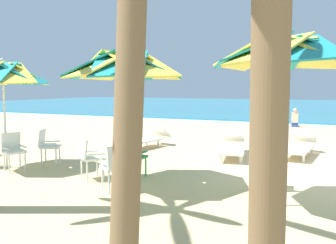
{
  "coord_description": "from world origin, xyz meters",
  "views": [
    {
      "loc": [
        -0.34,
        -8.48,
        1.91
      ],
      "look_at": [
        -3.99,
        -0.1,
        1.0
      ],
      "focal_mm": 37.12,
      "sensor_mm": 36.0,
      "label": 1
    }
  ],
  "objects_px": {
    "beach_umbrella_0": "(287,53)",
    "beachgoer_seated": "(295,121)",
    "plastic_chair_1": "(132,155)",
    "plastic_chair_3": "(89,156)",
    "sun_lounger_2": "(233,147)",
    "plastic_chair_5": "(13,149)",
    "beach_umbrella_1": "(124,66)",
    "plastic_chair_4": "(48,145)",
    "sun_lounger_1": "(299,146)",
    "sun_lounger_3": "(144,139)",
    "plastic_chair_0": "(264,163)",
    "beach_umbrella_2": "(3,75)",
    "plastic_chair_2": "(116,165)"
  },
  "relations": [
    {
      "from": "beach_umbrella_0",
      "to": "beachgoer_seated",
      "type": "distance_m",
      "value": 12.39
    },
    {
      "from": "plastic_chair_1",
      "to": "plastic_chair_3",
      "type": "distance_m",
      "value": 0.9
    },
    {
      "from": "plastic_chair_3",
      "to": "sun_lounger_2",
      "type": "distance_m",
      "value": 4.19
    },
    {
      "from": "beachgoer_seated",
      "to": "plastic_chair_3",
      "type": "bearing_deg",
      "value": -105.23
    },
    {
      "from": "beach_umbrella_0",
      "to": "plastic_chair_3",
      "type": "distance_m",
      "value": 4.31
    },
    {
      "from": "beach_umbrella_0",
      "to": "plastic_chair_5",
      "type": "bearing_deg",
      "value": 179.56
    },
    {
      "from": "plastic_chair_3",
      "to": "beach_umbrella_1",
      "type": "bearing_deg",
      "value": 3.99
    },
    {
      "from": "plastic_chair_4",
      "to": "sun_lounger_1",
      "type": "xyz_separation_m",
      "value": [
        5.7,
        3.61,
        -0.22
      ]
    },
    {
      "from": "beach_umbrella_0",
      "to": "plastic_chair_4",
      "type": "xyz_separation_m",
      "value": [
        -5.66,
        0.85,
        -1.94
      ]
    },
    {
      "from": "plastic_chair_3",
      "to": "sun_lounger_3",
      "type": "height_order",
      "value": "plastic_chair_3"
    },
    {
      "from": "plastic_chair_0",
      "to": "plastic_chair_3",
      "type": "bearing_deg",
      "value": -167.61
    },
    {
      "from": "plastic_chair_5",
      "to": "sun_lounger_1",
      "type": "height_order",
      "value": "plastic_chair_5"
    },
    {
      "from": "beach_umbrella_2",
      "to": "sun_lounger_3",
      "type": "xyz_separation_m",
      "value": [
        1.75,
        3.7,
        -1.93
      ]
    },
    {
      "from": "plastic_chair_0",
      "to": "plastic_chair_1",
      "type": "relative_size",
      "value": 1.0
    },
    {
      "from": "beach_umbrella_0",
      "to": "sun_lounger_2",
      "type": "distance_m",
      "value": 4.55
    },
    {
      "from": "plastic_chair_0",
      "to": "sun_lounger_2",
      "type": "height_order",
      "value": "plastic_chair_0"
    },
    {
      "from": "plastic_chair_5",
      "to": "sun_lounger_1",
      "type": "xyz_separation_m",
      "value": [
        5.98,
        4.41,
        -0.22
      ]
    },
    {
      "from": "beach_umbrella_1",
      "to": "sun_lounger_1",
      "type": "xyz_separation_m",
      "value": [
        3.05,
        4.31,
        -2.04
      ]
    },
    {
      "from": "beach_umbrella_0",
      "to": "plastic_chair_0",
      "type": "xyz_separation_m",
      "value": [
        -0.42,
        0.84,
        -1.94
      ]
    },
    {
      "from": "plastic_chair_1",
      "to": "sun_lounger_1",
      "type": "distance_m",
      "value": 5.01
    },
    {
      "from": "beach_umbrella_2",
      "to": "sun_lounger_1",
      "type": "bearing_deg",
      "value": 34.03
    },
    {
      "from": "plastic_chair_0",
      "to": "beach_umbrella_2",
      "type": "bearing_deg",
      "value": -173.56
    },
    {
      "from": "beach_umbrella_2",
      "to": "sun_lounger_2",
      "type": "relative_size",
      "value": 1.17
    },
    {
      "from": "plastic_chair_0",
      "to": "sun_lounger_3",
      "type": "height_order",
      "value": "plastic_chair_0"
    },
    {
      "from": "plastic_chair_3",
      "to": "plastic_chair_5",
      "type": "height_order",
      "value": "same"
    },
    {
      "from": "plastic_chair_3",
      "to": "plastic_chair_5",
      "type": "xyz_separation_m",
      "value": [
        -2.09,
        -0.04,
        0.0
      ]
    },
    {
      "from": "plastic_chair_5",
      "to": "beachgoer_seated",
      "type": "height_order",
      "value": "beachgoer_seated"
    },
    {
      "from": "plastic_chair_5",
      "to": "beach_umbrella_1",
      "type": "bearing_deg",
      "value": 1.91
    },
    {
      "from": "beach_umbrella_2",
      "to": "plastic_chair_5",
      "type": "xyz_separation_m",
      "value": [
        0.37,
        -0.13,
        -1.71
      ]
    },
    {
      "from": "beach_umbrella_0",
      "to": "beachgoer_seated",
      "type": "xyz_separation_m",
      "value": [
        -0.56,
        12.19,
        -2.15
      ]
    },
    {
      "from": "sun_lounger_3",
      "to": "plastic_chair_0",
      "type": "bearing_deg",
      "value": -36.3
    },
    {
      "from": "sun_lounger_3",
      "to": "beach_umbrella_0",
      "type": "bearing_deg",
      "value": -40.38
    },
    {
      "from": "beachgoer_seated",
      "to": "plastic_chair_2",
      "type": "bearing_deg",
      "value": -100.51
    },
    {
      "from": "plastic_chair_0",
      "to": "beach_umbrella_0",
      "type": "bearing_deg",
      "value": -63.34
    },
    {
      "from": "beach_umbrella_0",
      "to": "beach_umbrella_1",
      "type": "bearing_deg",
      "value": 177.28
    },
    {
      "from": "plastic_chair_2",
      "to": "beach_umbrella_2",
      "type": "xyz_separation_m",
      "value": [
        -3.42,
        0.58,
        1.71
      ]
    },
    {
      "from": "plastic_chair_1",
      "to": "beach_umbrella_2",
      "type": "xyz_separation_m",
      "value": [
        -3.23,
        -0.36,
        1.71
      ]
    },
    {
      "from": "beach_umbrella_0",
      "to": "plastic_chair_2",
      "type": "height_order",
      "value": "beach_umbrella_0"
    },
    {
      "from": "plastic_chair_1",
      "to": "sun_lounger_1",
      "type": "xyz_separation_m",
      "value": [
        3.11,
        3.92,
        -0.22
      ]
    },
    {
      "from": "plastic_chair_1",
      "to": "plastic_chair_4",
      "type": "xyz_separation_m",
      "value": [
        -2.59,
        0.32,
        0.0
      ]
    },
    {
      "from": "sun_lounger_1",
      "to": "sun_lounger_2",
      "type": "bearing_deg",
      "value": -154.53
    },
    {
      "from": "beach_umbrella_2",
      "to": "plastic_chair_4",
      "type": "height_order",
      "value": "beach_umbrella_2"
    },
    {
      "from": "plastic_chair_0",
      "to": "plastic_chair_1",
      "type": "height_order",
      "value": "same"
    },
    {
      "from": "plastic_chair_2",
      "to": "plastic_chair_3",
      "type": "relative_size",
      "value": 1.0
    },
    {
      "from": "plastic_chair_4",
      "to": "plastic_chair_2",
      "type": "bearing_deg",
      "value": -24.42
    },
    {
      "from": "plastic_chair_0",
      "to": "beachgoer_seated",
      "type": "bearing_deg",
      "value": 90.68
    },
    {
      "from": "plastic_chair_1",
      "to": "plastic_chair_4",
      "type": "relative_size",
      "value": 1.0
    },
    {
      "from": "beach_umbrella_2",
      "to": "beachgoer_seated",
      "type": "xyz_separation_m",
      "value": [
        5.75,
        12.02,
        -1.92
      ]
    },
    {
      "from": "plastic_chair_0",
      "to": "beach_umbrella_2",
      "type": "xyz_separation_m",
      "value": [
        -5.89,
        -0.66,
        1.71
      ]
    },
    {
      "from": "plastic_chair_0",
      "to": "sun_lounger_1",
      "type": "bearing_deg",
      "value": 82.83
    }
  ]
}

